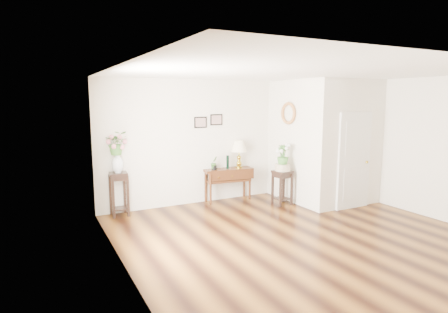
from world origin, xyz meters
TOP-DOWN VIEW (x-y plane):
  - floor at (0.00, 0.00)m, footprint 6.00×5.50m
  - ceiling at (0.00, 0.00)m, footprint 6.00×5.50m
  - wall_back at (0.00, 2.75)m, footprint 6.00×0.02m
  - wall_left at (-3.00, 0.00)m, footprint 0.02×5.50m
  - wall_right at (3.00, 0.00)m, footprint 0.02×5.50m
  - partition at (2.10, 1.77)m, footprint 1.80×1.95m
  - door at (2.10, 0.78)m, footprint 0.90×0.05m
  - art_print_left at (-0.65, 2.73)m, footprint 0.30×0.02m
  - art_print_right at (-0.25, 2.73)m, footprint 0.30×0.02m
  - wall_ornament at (1.16, 1.90)m, footprint 0.07×0.51m
  - console_table at (-0.03, 2.57)m, footprint 1.19×0.53m
  - table_lamp at (0.26, 2.57)m, footprint 0.43×0.43m
  - green_vase at (-0.04, 2.57)m, footprint 0.07×0.07m
  - potted_plant at (-0.39, 2.57)m, footprint 0.19×0.16m
  - plant_stand_a at (-2.55, 2.57)m, footprint 0.38×0.38m
  - porcelain_vase at (-2.55, 2.57)m, footprint 0.25×0.25m
  - lily_arrangement at (-2.55, 2.57)m, footprint 0.49×0.44m
  - plant_stand_b at (0.90, 1.71)m, footprint 0.41×0.41m
  - ceramic_bowl at (0.90, 1.71)m, footprint 0.35×0.35m
  - narcissus at (0.90, 1.71)m, footprint 0.32×0.32m

SIDE VIEW (x-z plane):
  - floor at x=0.00m, z-range -0.01..0.01m
  - console_table at x=-0.03m, z-range 0.00..0.77m
  - plant_stand_b at x=0.90m, z-range 0.00..0.78m
  - plant_stand_a at x=-2.55m, z-range 0.00..0.90m
  - ceramic_bowl at x=0.90m, z-range 0.78..0.93m
  - potted_plant at x=-0.39m, z-range 0.77..1.06m
  - green_vase at x=-0.04m, z-range 0.78..1.09m
  - door at x=2.10m, z-range 0.00..2.10m
  - table_lamp at x=0.26m, z-range 0.79..1.44m
  - porcelain_vase at x=-2.55m, z-range 0.92..1.33m
  - narcissus at x=0.90m, z-range 0.90..1.36m
  - wall_back at x=0.00m, z-range 0.00..2.80m
  - wall_left at x=-3.00m, z-range 0.00..2.80m
  - wall_right at x=3.00m, z-range 0.00..2.80m
  - partition at x=2.10m, z-range 0.00..2.80m
  - lily_arrangement at x=-2.55m, z-range 1.30..1.78m
  - art_print_left at x=-0.65m, z-range 1.73..1.98m
  - art_print_right at x=-0.25m, z-range 1.77..2.02m
  - wall_ornament at x=1.16m, z-range 1.79..2.30m
  - ceiling at x=0.00m, z-range 2.79..2.81m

